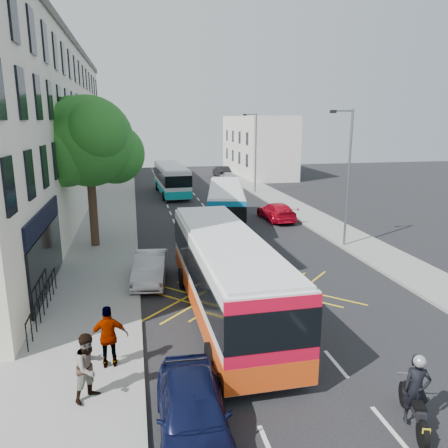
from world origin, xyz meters
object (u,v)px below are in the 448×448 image
parked_car_blue (193,411)px  distant_car_silver (228,177)px  bus_far (171,179)px  distant_car_grey (174,174)px  lamp_near (347,171)px  lamp_far (255,149)px  red_hatchback (276,211)px  pedestrian_near (89,367)px  bus_mid (226,205)px  parked_car_silver (150,268)px  motorbike (416,393)px  pedestrian_far (109,337)px  street_tree (88,142)px  distant_car_dark (222,172)px  bus_near (226,274)px

parked_car_blue → distant_car_silver: 44.19m
bus_far → distant_car_silver: bearing=41.3°
distant_car_grey → lamp_near: bearing=-71.1°
lamp_far → distant_car_silver: lamp_far is taller
red_hatchback → pedestrian_near: (-12.01, -20.26, 0.42)m
bus_far → parked_car_blue: size_ratio=2.52×
lamp_near → distant_car_grey: 34.68m
lamp_far → parked_car_blue: size_ratio=1.85×
lamp_near → bus_far: bearing=111.5°
bus_mid → bus_far: bearing=111.7°
lamp_near → bus_far: 23.27m
parked_car_silver → pedestrian_near: pedestrian_near is taller
motorbike → distant_car_grey: size_ratio=0.48×
red_hatchback → pedestrian_far: (-11.57, -18.71, 0.46)m
bus_mid → distant_car_silver: bearing=88.9°
street_tree → motorbike: size_ratio=4.08×
bus_far → street_tree: bearing=-111.1°
street_tree → distant_car_dark: 34.22m
bus_far → motorbike: 36.65m
lamp_near → red_hatchback: size_ratio=1.71×
red_hatchback → pedestrian_far: bearing=54.9°
bus_mid → motorbike: bearing=-78.0°
distant_car_dark → distant_car_grey: bearing=-2.4°
bus_far → pedestrian_near: 34.32m
distant_car_dark → pedestrian_far: bearing=72.2°
lamp_near → lamp_far: (0.00, 20.00, 0.00)m
distant_car_silver → parked_car_silver: bearing=75.7°
bus_near → distant_car_dark: (8.20, 41.43, -0.97)m
parked_car_silver → bus_near: bearing=-49.7°
parked_car_blue → parked_car_silver: (-0.57, 10.90, -0.05)m
motorbike → distant_car_dark: 49.00m
bus_far → distant_car_dark: bearing=55.2°
red_hatchback → distant_car_silver: 20.85m
lamp_far → red_hatchback: bearing=-97.6°
bus_mid → pedestrian_far: bus_mid is taller
lamp_near → motorbike: lamp_near is taller
lamp_far → bus_mid: lamp_far is taller
motorbike → parked_car_silver: 13.09m
lamp_near → distant_car_silver: (-0.96, 28.64, -3.94)m
lamp_far → bus_near: bearing=-107.8°
parked_car_silver → pedestrian_far: size_ratio=2.12×
lamp_far → bus_mid: 14.77m
parked_car_blue → distant_car_silver: size_ratio=1.08×
red_hatchback → distant_car_grey: bearing=-81.5°
pedestrian_near → street_tree: bearing=51.1°
motorbike → pedestrian_far: (-7.62, 4.15, 0.21)m
distant_car_silver → pedestrian_far: 41.40m
lamp_near → distant_car_dark: size_ratio=1.75×
street_tree → distant_car_grey: (7.65, 30.76, -5.66)m
bus_mid → distant_car_grey: bearing=104.1°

